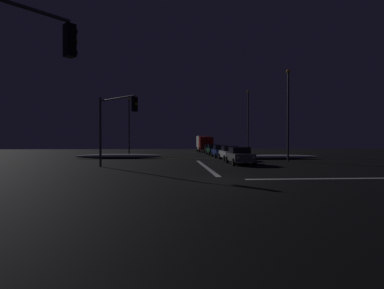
{
  "coord_description": "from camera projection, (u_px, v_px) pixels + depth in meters",
  "views": [
    {
      "loc": [
        -2.79,
        -15.92,
        2.14
      ],
      "look_at": [
        -0.85,
        11.82,
        1.78
      ],
      "focal_mm": 27.44,
      "sensor_mm": 36.0,
      "label": 1
    }
  ],
  "objects": [
    {
      "name": "sedan_green",
      "position": [
        214.0,
        150.0,
        44.36
      ],
      "size": [
        2.02,
        4.33,
        1.57
      ],
      "color": "#14512D",
      "rests_on": "ground"
    },
    {
      "name": "streetlamp_right_far",
      "position": [
        248.0,
        118.0,
        46.42
      ],
      "size": [
        0.44,
        0.44,
        10.18
      ],
      "color": "#424247",
      "rests_on": "ground"
    },
    {
      "name": "sedan_gray",
      "position": [
        240.0,
        156.0,
        26.56
      ],
      "size": [
        2.02,
        4.33,
        1.57
      ],
      "color": "slate",
      "rests_on": "ground"
    },
    {
      "name": "centre_line_ns",
      "position": [
        194.0,
        158.0,
        35.87
      ],
      "size": [
        22.0,
        0.15,
        0.01
      ],
      "color": "yellow",
      "rests_on": "ground"
    },
    {
      "name": "streetlamp_left_far",
      "position": [
        129.0,
        122.0,
        45.14
      ],
      "size": [
        0.44,
        0.44,
        8.74
      ],
      "color": "#424247",
      "rests_on": "ground"
    },
    {
      "name": "crosswalk_bar_east",
      "position": [
        367.0,
        178.0,
        16.68
      ],
      "size": [
        14.08,
        0.4,
        0.01
      ],
      "color": "white",
      "rests_on": "ground"
    },
    {
      "name": "stop_line_north",
      "position": [
        205.0,
        166.0,
        24.3
      ],
      "size": [
        0.35,
        14.08,
        0.01
      ],
      "color": "white",
      "rests_on": "ground"
    },
    {
      "name": "sedan_white",
      "position": [
        230.0,
        153.0,
        32.34
      ],
      "size": [
        2.02,
        4.33,
        1.57
      ],
      "color": "silver",
      "rests_on": "ground"
    },
    {
      "name": "sedan_blue",
      "position": [
        221.0,
        151.0,
        37.76
      ],
      "size": [
        2.02,
        4.33,
        1.57
      ],
      "color": "navy",
      "rests_on": "ground"
    },
    {
      "name": "streetlamp_right_near",
      "position": [
        288.0,
        109.0,
        30.47
      ],
      "size": [
        0.44,
        0.44,
        9.57
      ],
      "color": "#424247",
      "rests_on": "ground"
    },
    {
      "name": "sedan_black",
      "position": [
        210.0,
        149.0,
        50.06
      ],
      "size": [
        2.02,
        4.33,
        1.57
      ],
      "color": "black",
      "rests_on": "ground"
    },
    {
      "name": "snow_bank_right_curb",
      "position": [
        274.0,
        157.0,
        33.93
      ],
      "size": [
        10.8,
        1.5,
        0.52
      ],
      "color": "white",
      "rests_on": "ground"
    },
    {
      "name": "ground",
      "position": [
        222.0,
        181.0,
        16.1
      ],
      "size": [
        120.0,
        120.0,
        0.1
      ],
      "primitive_type": "cube",
      "color": "black"
    },
    {
      "name": "box_truck",
      "position": [
        204.0,
        143.0,
        56.78
      ],
      "size": [
        2.68,
        8.28,
        3.08
      ],
      "color": "red",
      "rests_on": "ground"
    },
    {
      "name": "traffic_signal_nw",
      "position": [
        115.0,
        117.0,
        22.72
      ],
      "size": [
        3.51,
        3.51,
        5.7
      ],
      "color": "#4C4C51",
      "rests_on": "ground"
    },
    {
      "name": "snow_bank_left_curb",
      "position": [
        120.0,
        156.0,
        35.24
      ],
      "size": [
        10.63,
        1.5,
        0.55
      ],
      "color": "white",
      "rests_on": "ground"
    }
  ]
}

